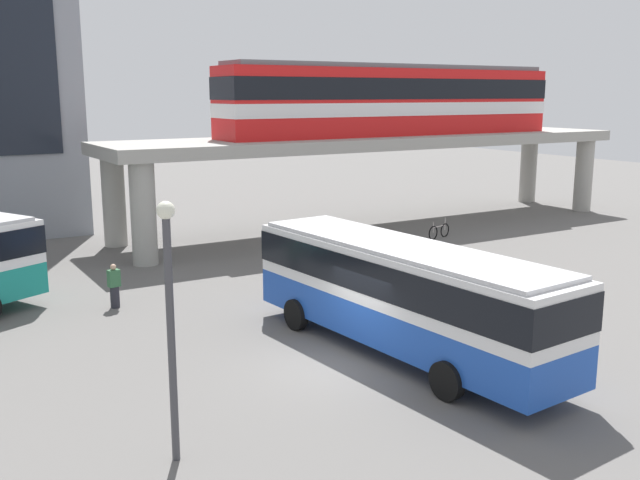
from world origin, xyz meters
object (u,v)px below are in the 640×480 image
Objects in this scene: bus_main at (401,287)px; pedestrian_near_building at (361,246)px; bicycle_red at (379,245)px; bicycle_silver at (439,231)px; train at (394,99)px; pedestrian_by_bike_rack at (114,287)px; bicycle_black at (306,262)px.

bus_main is 11.42m from pedestrian_near_building.
bus_main reaches higher than bicycle_red.
bicycle_red and bicycle_silver have the same top height.
pedestrian_by_bike_rack is (-18.09, -8.09, -6.33)m from train.
train is 11.83× the size of bicycle_silver.
bicycle_black and bicycle_silver have the same top height.
bicycle_silver is 1.07× the size of pedestrian_near_building.
bicycle_silver is at bearing 11.54° from pedestrian_by_bike_rack.
bicycle_silver is at bearing 20.46° from pedestrian_near_building.
pedestrian_near_building is (2.76, -0.09, 0.40)m from bicycle_black.
bicycle_red is 4.80m from bicycle_black.
bicycle_black is at bearing -166.38° from bicycle_red.
train reaches higher than pedestrian_by_bike_rack.
train is at bearing 48.88° from bicycle_red.
bicycle_red is at bearing 13.62° from bicycle_black.
bicycle_black is at bearing 75.11° from bus_main.
bicycle_silver is (9.38, 2.38, 0.00)m from bicycle_black.
bicycle_red is (-4.97, -5.70, -6.70)m from train.
train is 1.84× the size of bus_main.
bus_main is 7.15× the size of pedestrian_by_bike_rack.
pedestrian_near_building reaches higher than pedestrian_by_bike_rack.
bicycle_red is 1.11× the size of pedestrian_by_bike_rack.
pedestrian_near_building is at bearing -147.35° from bicycle_red.
bus_main is 6.42× the size of bicycle_silver.
pedestrian_near_building is (5.43, 9.97, -1.23)m from bus_main.
bus_main is 10.60m from pedestrian_by_bike_rack.
train reaches higher than bicycle_red.
bicycle_red is (7.35, 11.20, -1.63)m from bus_main.
bicycle_black is at bearing 178.03° from pedestrian_near_building.
pedestrian_near_building is at bearing 61.42° from bus_main.
bicycle_black is at bearing 8.51° from pedestrian_by_bike_rack.
bicycle_red is 2.31m from pedestrian_near_building.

